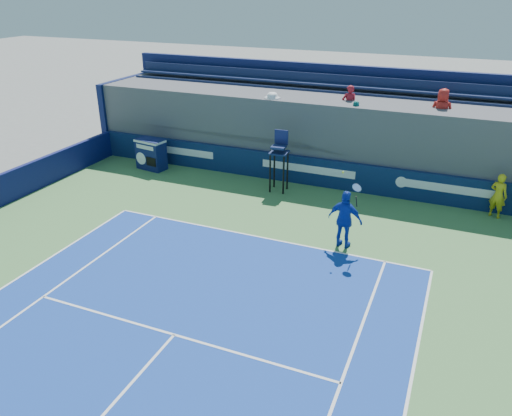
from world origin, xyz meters
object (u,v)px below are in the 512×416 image
at_px(umpire_chair, 279,155).
at_px(tennis_player, 345,220).
at_px(match_clock, 151,153).
at_px(ball_person, 498,196).

bearing_deg(umpire_chair, tennis_player, -45.63).
relative_size(match_clock, tennis_player, 0.55).
xyz_separation_m(ball_person, umpire_chair, (-8.10, -0.68, 0.69)).
relative_size(umpire_chair, tennis_player, 0.96).
bearing_deg(match_clock, tennis_player, -21.29).
distance_m(ball_person, tennis_player, 6.27).
xyz_separation_m(ball_person, tennis_player, (-4.52, -4.34, 0.13)).
height_order(ball_person, tennis_player, tennis_player).
height_order(match_clock, umpire_chair, umpire_chair).
bearing_deg(ball_person, tennis_player, 68.83).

